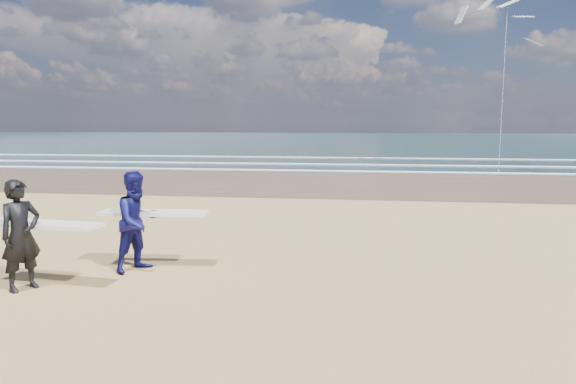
# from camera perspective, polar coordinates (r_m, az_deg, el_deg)

# --- Properties ---
(ocean) EXTENTS (220.00, 100.00, 0.02)m
(ocean) POSITION_cam_1_polar(r_m,az_deg,el_deg) (80.69, 18.50, 5.39)
(ocean) COLOR #173133
(ocean) RESTS_ON ground
(surfer_near) EXTENTS (2.24, 1.14, 1.96)m
(surfer_near) POSITION_cam_1_polar(r_m,az_deg,el_deg) (10.15, -27.34, -4.17)
(surfer_near) COLOR black
(surfer_near) RESTS_ON ground
(surfer_far) EXTENTS (2.23, 1.29, 1.99)m
(surfer_far) POSITION_cam_1_polar(r_m,az_deg,el_deg) (10.60, -16.27, -3.08)
(surfer_far) COLOR #0D0D4C
(surfer_far) RESTS_ON ground
(kite_1) EXTENTS (5.74, 4.73, 11.50)m
(kite_1) POSITION_cam_1_polar(r_m,az_deg,el_deg) (35.33, 22.89, 12.75)
(kite_1) COLOR slate
(kite_1) RESTS_ON ground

